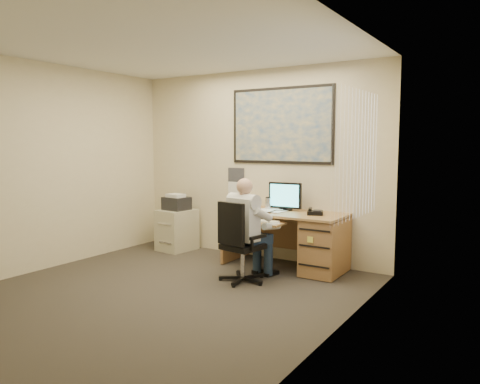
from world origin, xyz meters
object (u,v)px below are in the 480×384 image
Objects in this scene: person at (244,230)px; office_chair at (241,259)px; desk at (308,237)px; filing_cabinet at (177,226)px.

office_chair is at bearing -72.87° from person.
desk is at bearing 71.41° from person.
office_chair is 0.78× the size of person.
filing_cabinet is at bearing 179.51° from desk.
desk is 0.96m from person.
desk reaches higher than filing_cabinet.
filing_cabinet is 1.95m from person.
desk reaches higher than office_chair.
person is (1.75, -0.84, 0.25)m from filing_cabinet.
office_chair is (-0.46, -0.89, -0.16)m from desk.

